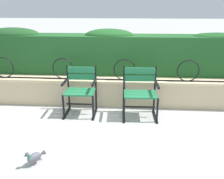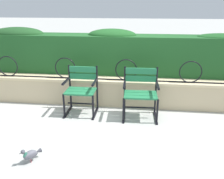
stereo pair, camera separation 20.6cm
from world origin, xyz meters
The scene contains 7 objects.
ground_plane centered at (0.00, 0.00, 0.00)m, with size 60.00×60.00×0.00m, color #ADADA8.
stone_wall centered at (0.00, 0.73, 0.27)m, with size 8.38×0.41×0.54m.
iron_arch_fence centered at (-0.33, 0.66, 0.71)m, with size 7.82×0.02×0.42m.
hedge_row centered at (-0.06, 1.21, 0.97)m, with size 8.21×0.61×0.93m.
park_chair_left centered at (-0.60, 0.29, 0.46)m, with size 0.57×0.52×0.86m.
park_chair_right centered at (0.49, 0.24, 0.47)m, with size 0.63×0.54×0.88m.
pigeon_far_side centered at (-0.89, -1.30, 0.11)m, with size 0.21×0.26×0.22m.
Camera 1 is at (0.27, -3.83, 1.95)m, focal length 38.80 mm.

